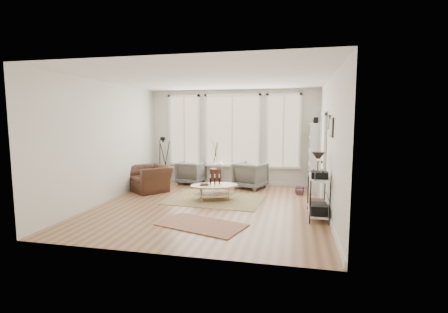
% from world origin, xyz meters
% --- Properties ---
extents(room, '(5.50, 5.54, 2.90)m').
position_xyz_m(room, '(0.02, 0.03, 1.43)').
color(room, '#A0724F').
rests_on(room, ground).
extents(bay_window, '(4.14, 0.12, 2.24)m').
position_xyz_m(bay_window, '(0.00, 2.71, 1.61)').
color(bay_window, tan).
rests_on(bay_window, ground).
extents(door, '(0.09, 1.06, 2.22)m').
position_xyz_m(door, '(2.57, 1.15, 1.12)').
color(door, silver).
rests_on(door, ground).
extents(bookcase, '(0.31, 0.85, 2.06)m').
position_xyz_m(bookcase, '(2.44, 2.23, 0.96)').
color(bookcase, white).
rests_on(bookcase, ground).
extents(low_shelf, '(0.38, 1.08, 1.30)m').
position_xyz_m(low_shelf, '(2.38, -0.30, 0.51)').
color(low_shelf, white).
rests_on(low_shelf, ground).
extents(wall_art, '(0.04, 0.88, 0.44)m').
position_xyz_m(wall_art, '(2.58, -0.27, 1.88)').
color(wall_art, black).
rests_on(wall_art, ground).
extents(rug_main, '(2.43, 1.89, 0.01)m').
position_xyz_m(rug_main, '(-0.03, 0.67, 0.01)').
color(rug_main, brown).
rests_on(rug_main, ground).
extents(rug_runner, '(1.82, 1.34, 0.01)m').
position_xyz_m(rug_runner, '(0.18, -1.33, 0.01)').
color(rug_runner, maroon).
rests_on(rug_runner, ground).
extents(coffee_table, '(1.38, 1.13, 0.55)m').
position_xyz_m(coffee_table, '(-0.06, 0.62, 0.29)').
color(coffee_table, tan).
rests_on(coffee_table, ground).
extents(armchair_left, '(0.84, 0.86, 0.70)m').
position_xyz_m(armchair_left, '(-1.24, 2.45, 0.35)').
color(armchair_left, slate).
rests_on(armchair_left, ground).
extents(armchair_right, '(1.05, 1.07, 0.76)m').
position_xyz_m(armchair_right, '(0.65, 2.20, 0.38)').
color(armchair_right, slate).
rests_on(armchair_right, ground).
extents(side_table, '(0.35, 0.35, 1.48)m').
position_xyz_m(side_table, '(-0.43, 2.29, 0.71)').
color(side_table, '#3C2115').
rests_on(side_table, ground).
extents(vase, '(0.28, 0.28, 0.26)m').
position_xyz_m(vase, '(-0.35, 2.45, 0.66)').
color(vase, silver).
rests_on(vase, side_table).
extents(accent_chair, '(1.44, 1.41, 0.70)m').
position_xyz_m(accent_chair, '(-2.06, 1.23, 0.35)').
color(accent_chair, '#3C2115').
rests_on(accent_chair, ground).
extents(tripod_camera, '(0.51, 0.51, 1.46)m').
position_xyz_m(tripod_camera, '(-2.10, 2.29, 0.67)').
color(tripod_camera, black).
rests_on(tripod_camera, ground).
extents(book_stack_near, '(0.23, 0.28, 0.17)m').
position_xyz_m(book_stack_near, '(2.05, 1.91, 0.08)').
color(book_stack_near, maroon).
rests_on(book_stack_near, ground).
extents(book_stack_far, '(0.19, 0.23, 0.14)m').
position_xyz_m(book_stack_far, '(2.05, 1.67, 0.07)').
color(book_stack_far, maroon).
rests_on(book_stack_far, ground).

